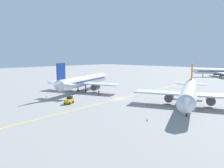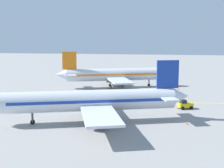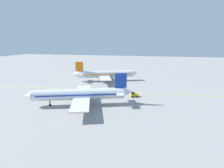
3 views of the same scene
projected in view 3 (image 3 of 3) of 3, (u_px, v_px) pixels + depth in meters
ground_plane at (102, 91)px, 76.24m from camera, size 400.00×400.00×0.00m
apron_yellow_centreline at (102, 91)px, 76.24m from camera, size 7.74×119.80×0.01m
airplane_at_gate at (80, 94)px, 58.00m from camera, size 28.12×34.43×10.60m
airplane_adjacent_stand at (105, 74)px, 94.79m from camera, size 28.02×34.24×10.60m
baggage_tug_white at (134, 95)px, 67.39m from camera, size 2.72×3.35×2.11m
ground_crew_worker at (96, 95)px, 67.47m from camera, size 0.35×0.53×1.68m
traffic_cone_near_nose at (129, 107)px, 56.50m from camera, size 0.32×0.32×0.55m
traffic_cone_mid_apron at (112, 85)px, 86.03m from camera, size 0.32×0.32×0.55m
traffic_cone_by_wingtip at (138, 82)px, 90.81m from camera, size 0.32×0.32×0.55m
traffic_cone_far_edge at (91, 93)px, 71.51m from camera, size 0.32×0.32×0.55m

